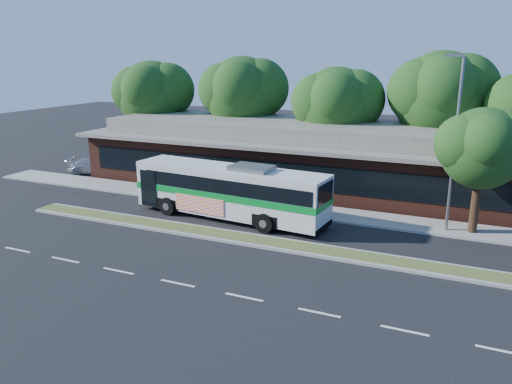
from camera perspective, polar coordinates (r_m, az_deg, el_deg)
ground at (r=24.93m, az=-2.73°, el=-5.82°), size 120.00×120.00×0.00m
median_strip at (r=25.41m, az=-2.12°, el=-5.22°), size 26.00×1.10×0.15m
sidewalk at (r=30.45m, az=2.64°, el=-1.74°), size 44.00×2.60×0.12m
parking_lot at (r=42.87m, az=-18.53°, el=2.42°), size 14.00×12.00×0.01m
plaza_building at (r=36.00m, az=6.50°, el=4.24°), size 33.20×11.20×4.45m
lamp_post at (r=27.10m, az=21.75°, el=5.57°), size 0.93×0.18×9.07m
tree_bg_a at (r=43.89m, az=-11.25°, el=10.96°), size 6.47×5.80×8.63m
tree_bg_b at (r=40.75m, az=-0.96°, el=11.32°), size 6.69×6.00×9.00m
tree_bg_c at (r=37.19m, az=9.77°, el=9.87°), size 6.24×5.60×8.26m
tree_bg_d at (r=37.06m, az=21.01°, el=10.36°), size 6.91×6.20×9.37m
transit_bus at (r=28.08m, az=-2.94°, el=0.47°), size 11.66×3.47×3.23m
sedan at (r=41.13m, az=-17.84°, el=2.84°), size 4.61×3.05×1.24m
sidewalk_tree at (r=27.43m, az=25.05°, el=4.69°), size 4.56×4.09×6.57m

